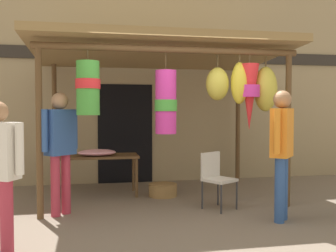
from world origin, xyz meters
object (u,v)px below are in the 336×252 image
Objects in this scene: shopper_by_bananas at (60,143)px; passerby_at_right at (282,144)px; flower_heap_on_table at (98,152)px; display_table at (96,160)px; folding_chair at (216,175)px; wicker_basket_by_table at (163,190)px.

shopper_by_bananas is 3.03m from passerby_at_right.
shopper_by_bananas is at bearing -115.99° from flower_heap_on_table.
folding_chair reaches higher than display_table.
folding_chair is (1.75, -1.22, -0.12)m from display_table.
wicker_basket_by_table is 2.06m from shopper_by_bananas.
shopper_by_bananas is at bearing -151.26° from wicker_basket_by_table.
display_table is 0.82× the size of passerby_at_right.
passerby_at_right is (2.38, -1.95, 0.27)m from flower_heap_on_table.
shopper_by_bananas is (-0.53, -1.08, 0.27)m from flower_heap_on_table.
wicker_basket_by_table is at bearing 126.20° from passerby_at_right.
folding_chair is 0.49× the size of shopper_by_bananas.
passerby_at_right reaches higher than shopper_by_bananas.
display_table is at bearing 66.30° from shopper_by_bananas.
folding_chair is 1.21m from wicker_basket_by_table.
display_table is at bearing 108.41° from flower_heap_on_table.
folding_chair reaches higher than flower_heap_on_table.
passerby_at_right reaches higher than flower_heap_on_table.
display_table is 1.31m from shopper_by_bananas.
passerby_at_right is (2.90, -0.87, 0.01)m from shopper_by_bananas.
passerby_at_right is at bearing -53.80° from wicker_basket_by_table.
passerby_at_right reaches higher than wicker_basket_by_table.
flower_heap_on_table is (0.02, -0.07, 0.13)m from display_table.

